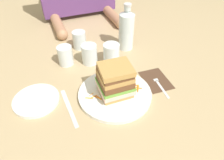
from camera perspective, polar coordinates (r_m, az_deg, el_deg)
name	(u,v)px	position (r m, az deg, el deg)	size (l,w,h in m)	color
ground_plane	(110,93)	(0.81, -0.61, -3.84)	(3.00, 3.00, 0.00)	tan
main_plate	(115,94)	(0.79, 0.82, -3.93)	(0.29, 0.29, 0.02)	white
sandwich	(115,80)	(0.74, 0.89, -0.10)	(0.13, 0.12, 0.13)	tan
carrot_shred_0	(91,94)	(0.78, -5.91, -4.11)	(0.00, 0.00, 0.02)	orange
carrot_shred_1	(99,97)	(0.77, -3.81, -4.95)	(0.00, 0.00, 0.03)	orange
carrot_shred_2	(89,98)	(0.77, -6.55, -5.12)	(0.00, 0.00, 0.03)	orange
carrot_shred_3	(99,98)	(0.76, -3.62, -5.24)	(0.00, 0.00, 0.02)	orange
carrot_shred_4	(94,96)	(0.77, -5.10, -4.66)	(0.00, 0.00, 0.02)	orange
carrot_shred_5	(96,97)	(0.77, -4.50, -4.92)	(0.00, 0.00, 0.03)	orange
carrot_shred_6	(138,89)	(0.80, 7.30, -2.64)	(0.00, 0.00, 0.03)	orange
carrot_shred_7	(133,87)	(0.81, 6.12, -2.04)	(0.00, 0.00, 0.03)	orange
carrot_shred_8	(135,88)	(0.81, 6.51, -2.14)	(0.00, 0.00, 0.02)	orange
carrot_shred_9	(138,86)	(0.82, 7.30, -1.84)	(0.00, 0.00, 0.03)	orange
carrot_shred_10	(136,90)	(0.80, 6.73, -2.72)	(0.00, 0.00, 0.02)	orange
carrot_shred_11	(133,86)	(0.81, 5.91, -1.85)	(0.00, 0.00, 0.03)	orange
carrot_shred_12	(132,84)	(0.82, 5.66, -1.12)	(0.00, 0.00, 0.03)	orange
carrot_shred_13	(140,88)	(0.81, 7.88, -2.30)	(0.00, 0.00, 0.02)	orange
carrot_shred_14	(136,85)	(0.82, 6.94, -1.48)	(0.00, 0.00, 0.03)	orange
carrot_shred_15	(138,88)	(0.81, 7.53, -2.21)	(0.00, 0.00, 0.03)	orange
napkin_dark	(156,81)	(0.88, 12.53, -0.15)	(0.10, 0.15, 0.00)	#4C3323
fork	(159,83)	(0.86, 13.20, -0.93)	(0.03, 0.17, 0.00)	silver
knife	(70,108)	(0.77, -12.01, -7.93)	(0.02, 0.20, 0.00)	silver
juice_glass	(111,55)	(0.94, -0.17, 7.25)	(0.08, 0.08, 0.10)	white
water_bottle	(126,30)	(1.03, 4.12, 14.15)	(0.08, 0.08, 0.23)	silver
empty_tumbler_0	(65,56)	(0.96, -13.14, 6.80)	(0.07, 0.07, 0.09)	silver
empty_tumbler_1	(89,54)	(0.95, -6.44, 7.33)	(0.07, 0.07, 0.09)	silver
empty_tumbler_2	(79,40)	(1.07, -9.27, 11.21)	(0.07, 0.07, 0.09)	silver
side_plate	(36,100)	(0.82, -20.76, -5.37)	(0.17, 0.17, 0.01)	white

